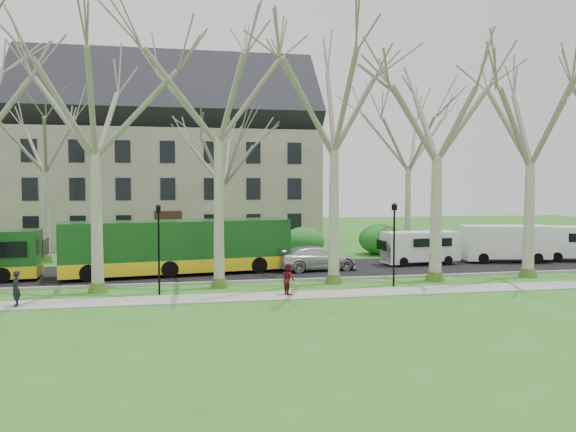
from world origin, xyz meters
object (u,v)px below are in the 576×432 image
(bus_follow, at_px, (178,246))
(van_b, at_px, (505,244))
(pedestrian_a, at_px, (16,288))
(van_a, at_px, (420,248))
(pedestrian_b, at_px, (288,279))
(sedan, at_px, (317,258))

(bus_follow, distance_m, van_b, 22.02)
(van_b, distance_m, pedestrian_a, 30.20)
(van_a, bearing_deg, pedestrian_b, -144.70)
(sedan, distance_m, pedestrian_b, 7.93)
(bus_follow, distance_m, pedestrian_b, 8.99)
(van_a, bearing_deg, sedan, -174.44)
(van_a, bearing_deg, pedestrian_a, -162.23)
(van_b, relative_size, pedestrian_b, 3.83)
(van_b, bearing_deg, pedestrian_a, -152.50)
(pedestrian_b, bearing_deg, pedestrian_a, 80.09)
(sedan, xyz_separation_m, pedestrian_b, (-3.15, -7.27, 0.00))
(bus_follow, height_order, pedestrian_a, bus_follow)
(van_a, bearing_deg, van_b, -2.97)
(sedan, bearing_deg, pedestrian_b, 149.52)
(bus_follow, xyz_separation_m, pedestrian_b, (5.25, -7.25, -0.90))
(van_b, xyz_separation_m, pedestrian_b, (-16.73, -8.51, -0.50))
(sedan, height_order, pedestrian_b, pedestrian_b)
(van_a, bearing_deg, bus_follow, -179.18)
(van_a, height_order, pedestrian_b, van_a)
(van_a, height_order, pedestrian_a, van_a)
(pedestrian_a, bearing_deg, van_a, 100.06)
(bus_follow, distance_m, pedestrian_a, 10.31)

